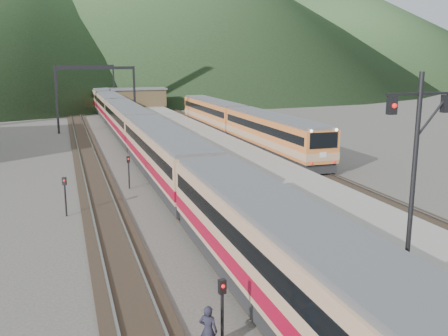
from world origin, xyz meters
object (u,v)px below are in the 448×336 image
object	(u,v)px
signal_mast	(414,174)
worker	(208,331)
main_train	(127,120)
second_train	(238,123)

from	to	relation	value
signal_mast	worker	distance (m)	7.55
signal_mast	main_train	bearing A→B (deg)	93.16
worker	main_train	bearing A→B (deg)	-57.44
second_train	worker	size ratio (longest dim) A/B	24.05
main_train	signal_mast	bearing A→B (deg)	-86.84
second_train	signal_mast	distance (m)	41.47
main_train	worker	xyz separation A→B (m)	(-3.25, -43.99, -1.32)
second_train	main_train	bearing A→B (deg)	156.18
worker	second_train	bearing A→B (deg)	-73.98
signal_mast	second_train	bearing A→B (deg)	77.43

